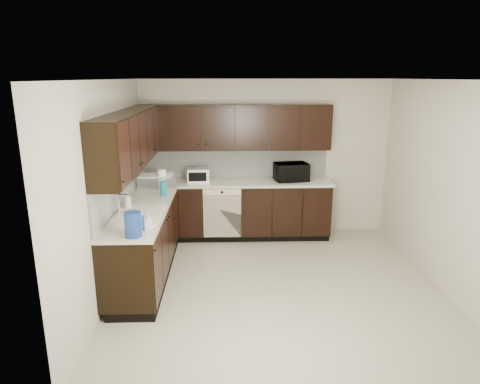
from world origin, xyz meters
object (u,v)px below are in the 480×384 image
(sink, at_px, (138,220))
(blue_pitcher, at_px, (133,224))
(microwave, at_px, (291,172))
(toaster_oven, at_px, (198,175))
(storage_bin, at_px, (156,181))

(sink, distance_m, blue_pitcher, 0.72)
(microwave, height_order, toaster_oven, microwave)
(sink, height_order, toaster_oven, sink)
(toaster_oven, bearing_deg, blue_pitcher, -106.69)
(microwave, distance_m, toaster_oven, 1.46)
(sink, height_order, blue_pitcher, same)
(microwave, xyz_separation_m, storage_bin, (-2.07, -0.33, -0.05))
(sink, bearing_deg, microwave, 39.32)
(sink, xyz_separation_m, microwave, (2.07, 1.69, 0.20))
(microwave, relative_size, toaster_oven, 1.49)
(microwave, distance_m, storage_bin, 2.09)
(toaster_oven, distance_m, blue_pitcher, 2.43)
(sink, relative_size, blue_pitcher, 3.13)
(sink, distance_m, toaster_oven, 1.80)
(storage_bin, xyz_separation_m, blue_pitcher, (0.09, -2.05, 0.04))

